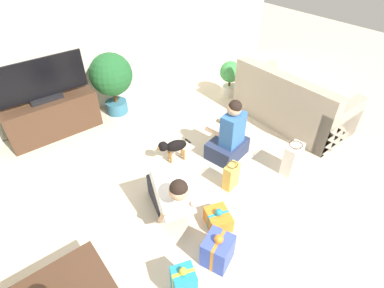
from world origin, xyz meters
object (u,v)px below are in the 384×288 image
(potted_plant_back_right, at_px, (112,77))
(person_sitting, at_px, (229,137))
(gift_bag_a, at_px, (231,176))
(dog, at_px, (173,147))
(gift_box_c, at_px, (184,283))
(gift_box_a, at_px, (218,219))
(person_kneeling, at_px, (170,193))
(sofa_right, at_px, (291,104))
(potted_plant_corner_right, at_px, (230,75))
(gift_box_b, at_px, (218,250))
(gift_bag_b, at_px, (292,159))
(tv_console, at_px, (52,116))
(tv, at_px, (41,83))

(potted_plant_back_right, height_order, person_sitting, potted_plant_back_right)
(gift_bag_a, bearing_deg, dog, 107.27)
(gift_box_c, bearing_deg, dog, 57.29)
(gift_box_a, bearing_deg, person_kneeling, 125.74)
(sofa_right, bearing_deg, dog, 79.58)
(potted_plant_corner_right, relative_size, gift_bag_a, 1.74)
(gift_box_b, distance_m, gift_bag_b, 1.62)
(tv_console, distance_m, gift_bag_b, 3.43)
(potted_plant_back_right, bearing_deg, gift_bag_a, -83.39)
(person_sitting, height_order, gift_box_c, person_sitting)
(person_sitting, bearing_deg, gift_box_a, 28.94)
(sofa_right, distance_m, person_sitting, 1.36)
(gift_box_c, xyz_separation_m, gift_bag_b, (2.03, 0.40, 0.03))
(potted_plant_back_right, distance_m, potted_plant_corner_right, 2.02)
(gift_bag_a, bearing_deg, gift_box_a, -146.88)
(person_sitting, height_order, dog, person_sitting)
(tv, distance_m, potted_plant_back_right, 1.01)
(gift_box_b, height_order, gift_bag_a, gift_box_b)
(sofa_right, distance_m, dog, 2.03)
(sofa_right, xyz_separation_m, potted_plant_back_right, (-2.02, 1.94, 0.32))
(person_sitting, relative_size, gift_box_b, 2.30)
(tv, relative_size, dog, 2.74)
(sofa_right, relative_size, person_sitting, 1.94)
(sofa_right, relative_size, gift_bag_a, 4.72)
(tv_console, xyz_separation_m, dog, (1.01, -1.63, -0.05))
(potted_plant_corner_right, relative_size, person_kneeling, 0.76)
(potted_plant_corner_right, height_order, gift_box_c, potted_plant_corner_right)
(potted_plant_corner_right, distance_m, gift_bag_b, 2.12)
(person_kneeling, xyz_separation_m, dog, (0.56, 0.73, -0.11))
(person_sitting, bearing_deg, person_kneeling, 3.66)
(gift_bag_a, bearing_deg, gift_box_b, -141.44)
(tv_console, height_order, gift_bag_a, tv_console)
(gift_box_c, bearing_deg, gift_box_a, 25.97)
(dog, relative_size, gift_bag_b, 1.04)
(gift_box_a, height_order, gift_box_c, gift_box_c)
(sofa_right, xyz_separation_m, tv_console, (-3.01, 1.99, -0.03))
(gift_box_c, height_order, gift_bag_b, gift_bag_b)
(person_kneeling, relative_size, gift_bag_a, 2.29)
(tv_console, height_order, gift_box_c, tv_console)
(potted_plant_back_right, relative_size, gift_bag_a, 2.77)
(sofa_right, xyz_separation_m, gift_bag_b, (-0.94, -0.75, -0.10))
(sofa_right, xyz_separation_m, gift_box_a, (-2.24, -0.80, -0.22))
(sofa_right, xyz_separation_m, person_sitting, (-1.36, -0.03, 0.00))
(potted_plant_corner_right, bearing_deg, dog, -155.49)
(sofa_right, height_order, tv, tv)
(person_kneeling, distance_m, gift_bag_a, 0.84)
(dog, bearing_deg, gift_bag_a, 34.41)
(gift_box_c, bearing_deg, tv_console, 90.69)
(person_kneeling, xyz_separation_m, gift_bag_b, (1.61, -0.38, -0.13))
(person_kneeling, relative_size, gift_box_b, 2.17)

